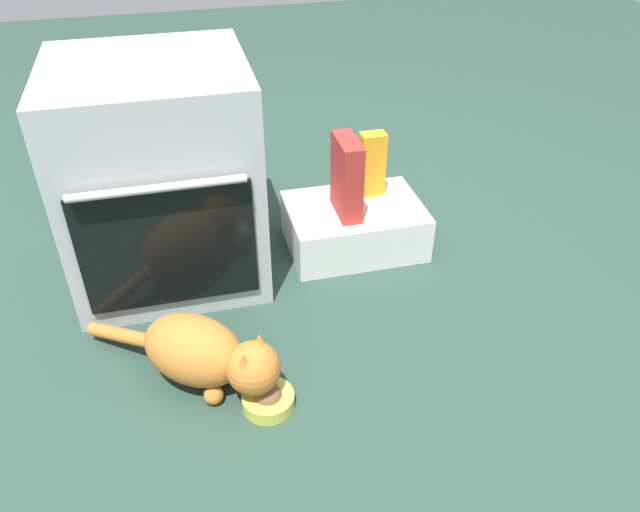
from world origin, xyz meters
The scene contains 7 objects.
ground centered at (0.00, 0.00, 0.00)m, with size 8.00×8.00×0.00m, color #284238.
oven centered at (-0.08, 0.44, 0.37)m, with size 0.61×0.64×0.73m.
pantry_cabinet centered at (0.58, 0.41, 0.09)m, with size 0.49×0.35×0.17m, color white.
food_bowl centered at (0.13, -0.28, 0.03)m, with size 0.14×0.14×0.08m.
cat centered at (-0.02, -0.15, 0.11)m, with size 0.54×0.46×0.22m.
juice_carton centered at (0.66, 0.49, 0.29)m, with size 0.09×0.06×0.24m, color orange.
cereal_box centered at (0.53, 0.38, 0.31)m, with size 0.07×0.18×0.28m, color #B72D28.
Camera 1 is at (-0.01, -1.43, 1.33)m, focal length 34.84 mm.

